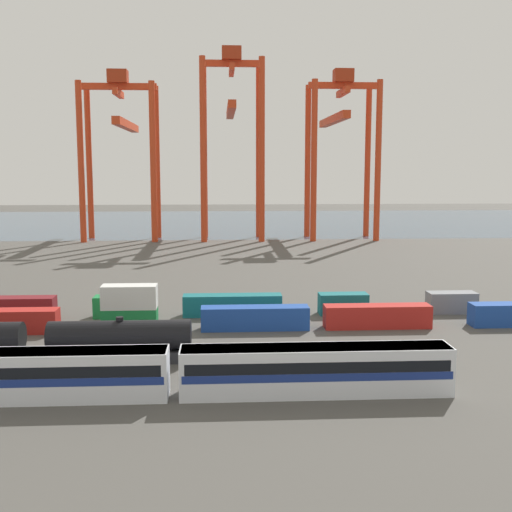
% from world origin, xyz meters
% --- Properties ---
extents(ground_plane, '(420.00, 420.00, 0.00)m').
position_xyz_m(ground_plane, '(0.00, 40.00, 0.00)').
color(ground_plane, '#4C4944').
extents(harbour_water, '(400.00, 110.00, 0.01)m').
position_xyz_m(harbour_water, '(0.00, 144.04, 0.00)').
color(harbour_water, '#384C60').
rests_on(harbour_water, ground_plane).
extents(passenger_train, '(66.82, 3.14, 3.90)m').
position_xyz_m(passenger_train, '(-5.28, -22.58, 2.14)').
color(passenger_train, silver).
rests_on(passenger_train, ground_plane).
extents(shipping_container_2, '(12.10, 2.44, 2.60)m').
position_xyz_m(shipping_container_2, '(-14.27, -1.65, 1.30)').
color(shipping_container_2, '#AD211C').
rests_on(shipping_container_2, ground_plane).
extents(shipping_container_3, '(6.04, 2.44, 2.60)m').
position_xyz_m(shipping_container_3, '(-0.34, -1.65, 1.30)').
color(shipping_container_3, '#197538').
rests_on(shipping_container_3, ground_plane).
extents(shipping_container_4, '(6.04, 2.44, 2.60)m').
position_xyz_m(shipping_container_4, '(-0.34, -1.65, 3.90)').
color(shipping_container_4, silver).
rests_on(shipping_container_4, shipping_container_3).
extents(shipping_container_5, '(12.10, 2.44, 2.60)m').
position_xyz_m(shipping_container_5, '(13.58, -1.65, 1.30)').
color(shipping_container_5, '#1C4299').
rests_on(shipping_container_5, ground_plane).
extents(shipping_container_6, '(12.10, 2.44, 2.60)m').
position_xyz_m(shipping_container_6, '(27.51, -1.65, 1.30)').
color(shipping_container_6, '#AD211C').
rests_on(shipping_container_6, ground_plane).
extents(shipping_container_7, '(6.04, 2.44, 2.60)m').
position_xyz_m(shipping_container_7, '(41.44, -1.65, 1.30)').
color(shipping_container_7, '#1C4299').
rests_on(shipping_container_7, ground_plane).
extents(shipping_container_10, '(12.10, 2.44, 2.60)m').
position_xyz_m(shipping_container_10, '(-16.34, 5.27, 1.30)').
color(shipping_container_10, maroon).
rests_on(shipping_container_10, ground_plane).
extents(shipping_container_11, '(6.04, 2.44, 2.60)m').
position_xyz_m(shipping_container_11, '(-2.58, 5.27, 1.30)').
color(shipping_container_11, '#197538').
rests_on(shipping_container_11, ground_plane).
extents(shipping_container_12, '(12.10, 2.44, 2.60)m').
position_xyz_m(shipping_container_12, '(11.19, 5.27, 1.30)').
color(shipping_container_12, '#146066').
rests_on(shipping_container_12, ground_plane).
extents(shipping_container_13, '(6.04, 2.44, 2.60)m').
position_xyz_m(shipping_container_13, '(24.95, 5.27, 1.30)').
color(shipping_container_13, '#146066').
rests_on(shipping_container_13, ground_plane).
extents(shipping_container_14, '(6.04, 2.44, 2.60)m').
position_xyz_m(shipping_container_14, '(38.71, 5.27, 1.30)').
color(shipping_container_14, slate).
rests_on(shipping_container_14, ground_plane).
extents(gantry_crane_west, '(18.95, 36.25, 42.02)m').
position_xyz_m(gantry_crane_west, '(-15.02, 93.68, 25.60)').
color(gantry_crane_west, red).
rests_on(gantry_crane_west, ground_plane).
extents(gantry_crane_central, '(15.85, 36.92, 47.78)m').
position_xyz_m(gantry_crane_central, '(12.99, 93.43, 28.68)').
color(gantry_crane_central, red).
rests_on(gantry_crane_central, ground_plane).
extents(gantry_crane_east, '(17.57, 37.58, 42.66)m').
position_xyz_m(gantry_crane_east, '(40.99, 93.76, 26.26)').
color(gantry_crane_east, red).
rests_on(gantry_crane_east, ground_plane).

